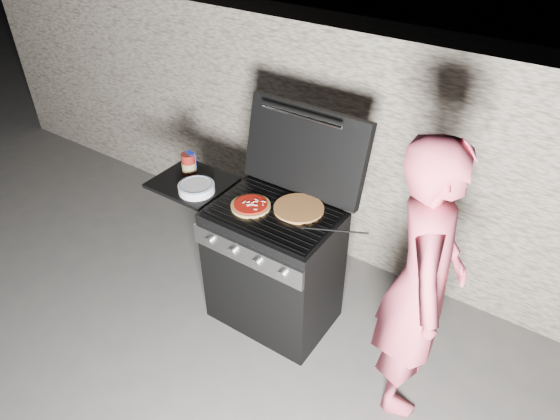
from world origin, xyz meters
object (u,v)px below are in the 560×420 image
Objects in this scene: sauce_jar at (189,164)px; person at (421,284)px; gas_grill at (244,254)px; pizza_topped at (251,205)px.

sauce_jar is 1.74m from person.
sauce_jar is at bearing 66.84° from person.
pizza_topped is at bearing -16.97° from gas_grill.
pizza_topped is 1.13m from person.
gas_grill is 1.30m from person.
pizza_topped is 0.61m from sauce_jar.
gas_grill is at bearing -8.07° from sauce_jar.
person is at bearing -0.82° from pizza_topped.
sauce_jar is (-0.50, 0.07, 0.52)m from gas_grill.
gas_grill is 0.48m from pizza_topped.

